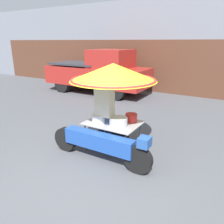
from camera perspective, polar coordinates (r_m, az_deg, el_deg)
The scene contains 5 objects.
ground_plane at distance 4.06m, azimuth -5.98°, elevation -17.15°, with size 36.00×36.00×0.00m, color #4C4F54.
shopfront_building at distance 11.16m, azimuth 20.91°, elevation 15.58°, with size 28.00×2.06×4.18m.
vendor_motorcycle_cart at distance 4.49m, azimuth -0.06°, elevation 6.85°, with size 2.28×1.80×1.91m.
vendor_person at distance 4.64m, azimuth -1.96°, elevation 0.27°, with size 0.38×0.22×1.64m.
pickup_truck at distance 10.24m, azimuth -3.41°, elevation 10.31°, with size 4.89×1.80×1.99m.
Camera 1 is at (2.03, -2.64, 2.33)m, focal length 35.00 mm.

